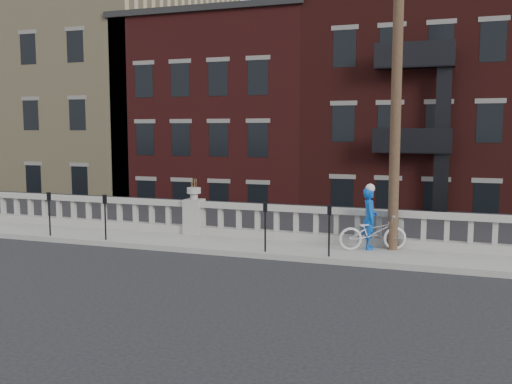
{
  "coord_description": "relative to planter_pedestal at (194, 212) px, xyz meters",
  "views": [
    {
      "loc": [
        7.8,
        -12.25,
        3.46
      ],
      "look_at": [
        2.35,
        3.2,
        1.65
      ],
      "focal_mm": 40.0,
      "sensor_mm": 36.0,
      "label": 1
    }
  ],
  "objects": [
    {
      "name": "ground",
      "position": [
        0.0,
        -3.95,
        -0.83
      ],
      "size": [
        120.0,
        120.0,
        0.0
      ],
      "primitive_type": "plane",
      "color": "black",
      "rests_on": "ground"
    },
    {
      "name": "sidewalk",
      "position": [
        0.0,
        -0.95,
        -0.76
      ],
      "size": [
        32.0,
        2.2,
        0.15
      ],
      "primitive_type": "cube",
      "color": "gray",
      "rests_on": "ground"
    },
    {
      "name": "balustrade",
      "position": [
        0.0,
        0.0,
        -0.19
      ],
      "size": [
        28.0,
        0.34,
        1.03
      ],
      "color": "gray",
      "rests_on": "sidewalk"
    },
    {
      "name": "planter_pedestal",
      "position": [
        0.0,
        0.0,
        0.0
      ],
      "size": [
        0.55,
        0.55,
        1.76
      ],
      "color": "gray",
      "rests_on": "sidewalk"
    },
    {
      "name": "lower_level",
      "position": [
        0.56,
        19.09,
        1.8
      ],
      "size": [
        80.0,
        44.0,
        20.8
      ],
      "color": "#605E59",
      "rests_on": "ground"
    },
    {
      "name": "utility_pole",
      "position": [
        6.2,
        -0.35,
        4.41
      ],
      "size": [
        1.6,
        0.28,
        10.0
      ],
      "color": "#422D1E",
      "rests_on": "sidewalk"
    },
    {
      "name": "parking_meter_a",
      "position": [
        -4.1,
        -1.8,
        0.17
      ],
      "size": [
        0.1,
        0.09,
        1.36
      ],
      "color": "black",
      "rests_on": "sidewalk"
    },
    {
      "name": "parking_meter_b",
      "position": [
        -2.08,
        -1.8,
        0.17
      ],
      "size": [
        0.1,
        0.09,
        1.36
      ],
      "color": "black",
      "rests_on": "sidewalk"
    },
    {
      "name": "parking_meter_c",
      "position": [
        2.98,
        -1.8,
        0.17
      ],
      "size": [
        0.1,
        0.09,
        1.36
      ],
      "color": "black",
      "rests_on": "sidewalk"
    },
    {
      "name": "parking_meter_d",
      "position": [
        4.73,
        -1.8,
        0.17
      ],
      "size": [
        0.1,
        0.09,
        1.36
      ],
      "color": "black",
      "rests_on": "sidewalk"
    },
    {
      "name": "bicycle",
      "position": [
        5.69,
        -0.59,
        -0.19
      ],
      "size": [
        1.98,
        1.35,
        0.98
      ],
      "primitive_type": "imported",
      "rotation": [
        0.0,
        0.0,
        1.98
      ],
      "color": "silver",
      "rests_on": "sidewalk"
    },
    {
      "name": "cyclist",
      "position": [
        5.58,
        -0.48,
        0.17
      ],
      "size": [
        0.52,
        0.69,
        1.71
      ],
      "primitive_type": "imported",
      "rotation": [
        0.0,
        0.0,
        1.77
      ],
      "color": "#0C4CB4",
      "rests_on": "sidewalk"
    }
  ]
}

